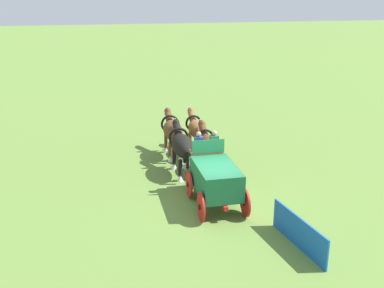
# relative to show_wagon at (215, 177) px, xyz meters

# --- Properties ---
(ground_plane) EXTENTS (220.00, 220.00, 0.00)m
(ground_plane) POSITION_rel_show_wagon_xyz_m (-0.16, 0.00, -1.18)
(ground_plane) COLOR olive
(show_wagon) EXTENTS (5.64, 1.98, 2.70)m
(show_wagon) POSITION_rel_show_wagon_xyz_m (0.00, 0.00, 0.00)
(show_wagon) COLOR #195B38
(show_wagon) RESTS_ON ground
(draft_horse_rear_near) EXTENTS (3.25, 1.03, 2.28)m
(draft_horse_rear_near) POSITION_rel_show_wagon_xyz_m (3.55, 0.57, 0.22)
(draft_horse_rear_near) COLOR black
(draft_horse_rear_near) RESTS_ON ground
(draft_horse_rear_off) EXTENTS (3.06, 0.92, 2.18)m
(draft_horse_rear_off) POSITION_rel_show_wagon_xyz_m (3.54, -0.73, 0.13)
(draft_horse_rear_off) COLOR brown
(draft_horse_rear_off) RESTS_ON ground
(draft_horse_lead_near) EXTENTS (3.03, 1.02, 2.26)m
(draft_horse_lead_near) POSITION_rel_show_wagon_xyz_m (6.15, 0.51, 0.20)
(draft_horse_lead_near) COLOR brown
(draft_horse_lead_near) RESTS_ON ground
(draft_horse_lead_off) EXTENTS (3.11, 0.93, 2.20)m
(draft_horse_lead_off) POSITION_rel_show_wagon_xyz_m (6.14, -0.79, 0.15)
(draft_horse_lead_off) COLOR brown
(draft_horse_lead_off) RESTS_ON ground
(sponsor_banner) EXTENTS (3.18, 0.45, 1.10)m
(sponsor_banner) POSITION_rel_show_wagon_xyz_m (-3.87, -1.82, -0.63)
(sponsor_banner) COLOR #1959B2
(sponsor_banner) RESTS_ON ground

